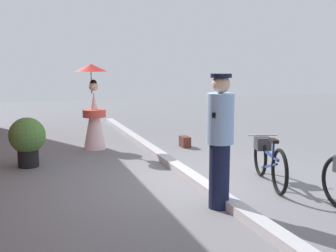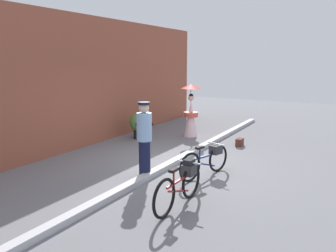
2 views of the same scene
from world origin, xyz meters
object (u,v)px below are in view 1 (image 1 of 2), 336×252
Objects in this scene: person_officer at (220,138)px; person_with_parasol at (94,109)px; bicycle_far_side at (268,159)px; backpack_on_pavement at (185,141)px; potted_plant_by_door at (28,138)px.

person_officer is 0.94× the size of person_with_parasol.
bicycle_far_side is 4.07m from person_with_parasol.
potted_plant_by_door is at bearing 102.29° from backpack_on_pavement.
person_officer is at bearing 122.37° from bicycle_far_side.
backpack_on_pavement is at bearing 3.78° from bicycle_far_side.
potted_plant_by_door reaches higher than backpack_on_pavement.
potted_plant_by_door is at bearing 36.94° from person_officer.
person_officer is 5.61× the size of backpack_on_pavement.
backpack_on_pavement is at bearing -103.36° from person_with_parasol.
person_officer is at bearing -143.06° from potted_plant_by_door.
bicycle_far_side is at bearing -57.63° from person_officer.
backpack_on_pavement is at bearing -14.89° from person_officer.
person_officer is 4.29m from person_with_parasol.
person_officer reaches higher than potted_plant_by_door.
person_with_parasol is 2.05× the size of potted_plant_by_door.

